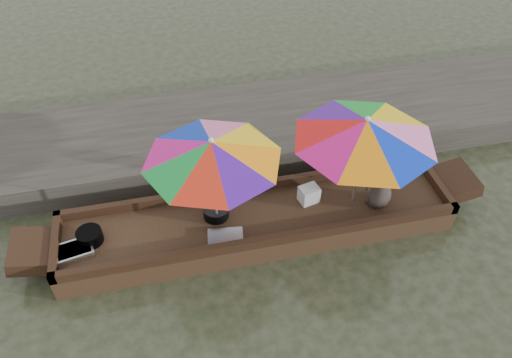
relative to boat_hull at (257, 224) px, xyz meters
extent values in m
plane|color=black|center=(0.00, 0.00, -0.17)|extent=(80.00, 80.00, 0.00)
cube|color=#2D2B26|center=(0.00, 2.20, 0.08)|extent=(22.00, 2.20, 0.50)
cube|color=black|center=(0.00, 0.00, 0.00)|extent=(5.76, 1.20, 0.35)
cylinder|color=black|center=(-2.37, 0.05, 0.27)|extent=(0.35, 0.35, 0.19)
cube|color=silver|center=(-2.58, -0.12, 0.22)|extent=(0.55, 0.43, 0.09)
cube|color=silver|center=(-0.54, -0.34, 0.21)|extent=(0.53, 0.40, 0.06)
cylinder|color=black|center=(-0.59, 0.14, 0.26)|extent=(0.37, 0.37, 0.18)
cube|color=silver|center=(0.82, 0.14, 0.30)|extent=(0.32, 0.28, 0.26)
imported|color=#352C27|center=(1.82, -0.12, 0.71)|extent=(0.62, 0.54, 1.08)
camera|label=1|loc=(-1.10, -4.83, 5.56)|focal=35.00mm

